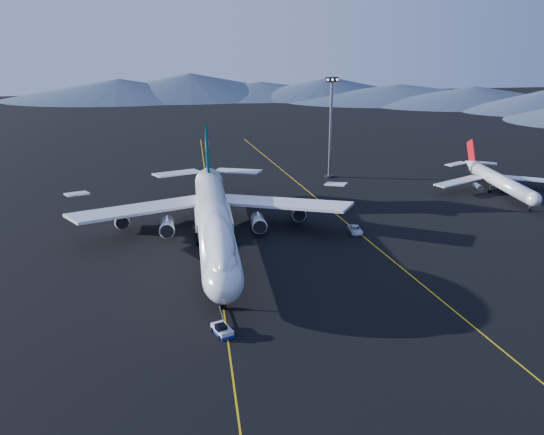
{
  "coord_description": "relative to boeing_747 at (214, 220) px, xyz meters",
  "views": [
    {
      "loc": [
        -4.22,
        -112.96,
        44.4
      ],
      "look_at": [
        11.38,
        -0.42,
        6.0
      ],
      "focal_mm": 40.0,
      "sensor_mm": 36.0,
      "label": 1
    }
  ],
  "objects": [
    {
      "name": "floodlight_mast",
      "position": [
        35.0,
        50.86,
        8.36
      ],
      "size": [
        3.46,
        2.59,
        27.97
      ],
      "rotation": [
        0.0,
        0.0,
        0.05
      ],
      "color": "black",
      "rests_on": "ground"
    },
    {
      "name": "taxiway_line_main",
      "position": [
        -0.0,
        -0.03,
        -5.8
      ],
      "size": [
        0.25,
        220.0,
        0.01
      ],
      "primitive_type": "cube",
      "color": "gold",
      "rests_on": "ground"
    },
    {
      "name": "second_jet",
      "position": [
        74.66,
        28.88,
        -2.47
      ],
      "size": [
        34.39,
        38.86,
        11.06
      ],
      "rotation": [
        0.0,
        0.0,
        -0.3
      ],
      "color": "silver",
      "rests_on": "ground"
    },
    {
      "name": "pushback_tug",
      "position": [
        -0.66,
        -34.52,
        -5.25
      ],
      "size": [
        3.4,
        4.56,
        1.78
      ],
      "rotation": [
        0.0,
        0.0,
        0.37
      ],
      "color": "silver",
      "rests_on": "ground"
    },
    {
      "name": "boeing_747",
      "position": [
        0.0,
        0.0,
        0.0
      ],
      "size": [
        59.62,
        72.43,
        19.37
      ],
      "color": "silver",
      "rests_on": "ground"
    },
    {
      "name": "ground",
      "position": [
        -0.0,
        -0.03,
        -5.81
      ],
      "size": [
        500.0,
        500.0,
        0.0
      ],
      "primitive_type": "plane",
      "color": "black",
      "rests_on": "ground"
    },
    {
      "name": "service_van",
      "position": [
        30.0,
        4.6,
        -5.08
      ],
      "size": [
        2.51,
        5.29,
        1.46
      ],
      "primitive_type": "imported",
      "rotation": [
        0.0,
        0.0,
        -0.02
      ],
      "color": "white",
      "rests_on": "ground"
    },
    {
      "name": "taxiway_line_side",
      "position": [
        30.0,
        9.97,
        -5.8
      ],
      "size": [
        28.08,
        198.09,
        0.01
      ],
      "primitive_type": "cube",
      "rotation": [
        0.0,
        0.0,
        0.14
      ],
      "color": "gold",
      "rests_on": "ground"
    }
  ]
}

